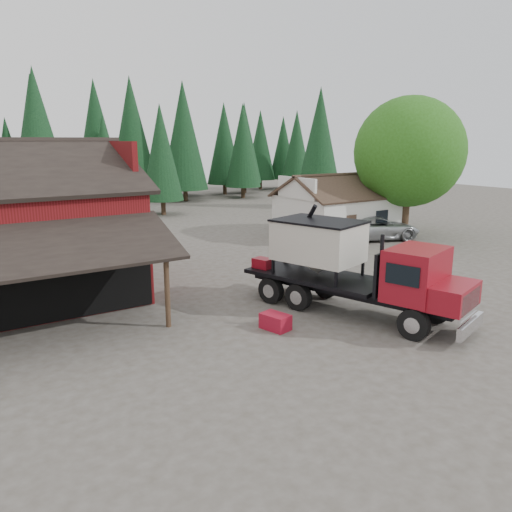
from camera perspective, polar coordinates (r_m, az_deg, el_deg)
ground at (r=20.89m, az=6.77°, el=-6.71°), size 120.00×120.00×0.00m
farmhouse at (r=38.39m, az=9.36°, el=4.89°), size 8.60×6.42×4.65m
deciduous_tree at (r=38.84m, az=17.13°, el=10.87°), size 8.00×8.00×10.20m
conifer_backdrop at (r=58.82m, az=-20.52°, el=5.41°), size 76.00×16.00×16.00m
near_pine_b at (r=48.75m, az=-10.79°, el=11.53°), size 3.96×3.96×10.40m
near_pine_c at (r=53.72m, az=7.28°, el=12.86°), size 4.84×4.84×12.40m
near_pine_d at (r=49.77m, az=-23.66°, el=12.45°), size 5.28×5.28×13.40m
feed_truck at (r=20.83m, az=10.92°, el=-1.08°), size 5.28×9.96×4.35m
silver_car at (r=37.11m, az=13.57°, el=3.17°), size 6.87×4.78×1.74m
equip_box at (r=19.19m, az=2.23°, el=-7.50°), size 0.95×1.24×0.60m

